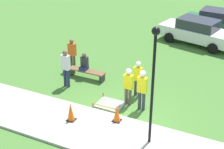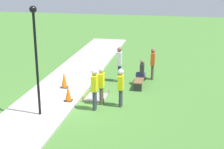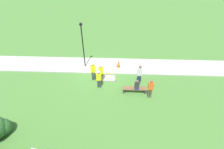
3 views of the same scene
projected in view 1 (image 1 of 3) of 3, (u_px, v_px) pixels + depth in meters
ground_plane at (122, 118)px, 14.11m from camera, size 60.00×60.00×0.00m
sidewalk at (107, 135)px, 12.99m from camera, size 28.00×2.73×0.10m
wet_concrete_patch at (110, 104)px, 14.96m from camera, size 1.22×1.01×0.26m
traffic_cone_near_patch at (71, 112)px, 13.60m from camera, size 0.34×0.34×0.80m
traffic_cone_far_patch at (117, 113)px, 13.58m from camera, size 0.34×0.34×0.70m
park_bench at (87, 73)px, 17.12m from camera, size 1.93×0.44×0.44m
person_seated_on_bench at (84, 63)px, 17.01m from camera, size 0.36×0.44×0.89m
worker_supervisor at (142, 86)px, 14.16m from camera, size 0.40×0.27×1.86m
worker_assistant at (128, 84)px, 14.57m from camera, size 0.40×0.25×1.74m
worker_trainee at (138, 76)px, 15.26m from camera, size 0.40×0.25×1.72m
bystander_in_orange_shirt at (72, 53)px, 17.71m from camera, size 0.40×0.23×1.72m
bystander_in_gray_shirt at (66, 66)px, 16.02m from camera, size 0.40×0.25×1.88m
lamppost_near at (153, 72)px, 11.27m from camera, size 0.28×0.28×4.40m
parked_car_white at (197, 31)px, 21.13m from camera, size 4.91×2.67×1.58m
parked_car_green at (218, 22)px, 22.73m from camera, size 4.53×2.17×1.62m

